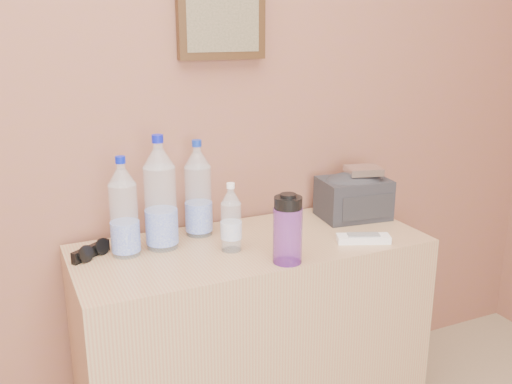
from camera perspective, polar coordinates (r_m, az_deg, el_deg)
picture_frame at (r=1.93m, az=-3.44°, el=16.78°), size 0.30×0.03×0.25m
dresser at (r=2.01m, az=-0.42°, el=-14.55°), size 1.13×0.47×0.71m
pet_large_a at (r=1.75m, az=-13.07°, el=-2.00°), size 0.08×0.08×0.31m
pet_large_b at (r=1.79m, az=-9.53°, el=-0.70°), size 0.10×0.10×0.36m
pet_large_c at (r=1.89m, az=-5.80°, el=-0.15°), size 0.09×0.09×0.32m
pet_small at (r=1.76m, az=-2.51°, el=-2.93°), size 0.06×0.06×0.22m
nalgene_bottle at (r=1.67m, az=3.19°, el=-3.72°), size 0.09×0.09×0.21m
sunglasses at (r=1.80m, az=-16.19°, el=-5.72°), size 0.15×0.13×0.04m
ac_remote at (r=1.88m, az=10.68°, el=-4.61°), size 0.18×0.12×0.02m
toiletry_bag at (r=2.09m, az=9.72°, el=-0.36°), size 0.26×0.20×0.16m
foil_packet at (r=2.08m, az=10.69°, el=2.14°), size 0.14×0.13×0.02m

